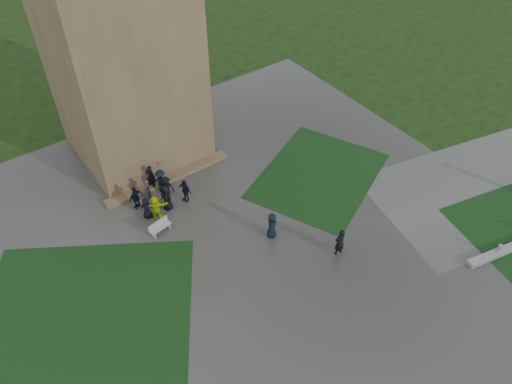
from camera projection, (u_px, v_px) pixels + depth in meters
ground at (261, 284)px, 27.42m from camera, size 120.00×120.00×0.00m
plaza at (241, 261)px, 28.60m from camera, size 34.00×34.00×0.02m
lawn_inset_left at (85, 310)px, 26.16m from camera, size 14.10×13.46×0.01m
lawn_inset_right at (318, 175)px, 33.98m from camera, size 11.12×10.15×0.01m
tower at (116, 30)px, 30.15m from camera, size 8.00×8.00×18.00m
tower_plinth at (169, 178)px, 33.61m from camera, size 9.00×0.80×0.22m
bench at (160, 227)px, 29.95m from camera, size 1.47×0.70×0.82m
visitor_cluster at (156, 191)px, 31.32m from camera, size 3.81×3.58×2.51m
pedestrian_mid at (272, 225)px, 29.40m from camera, size 1.03×1.02×1.77m
pedestrian_near at (340, 242)px, 28.37m from camera, size 0.71×0.48×1.90m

